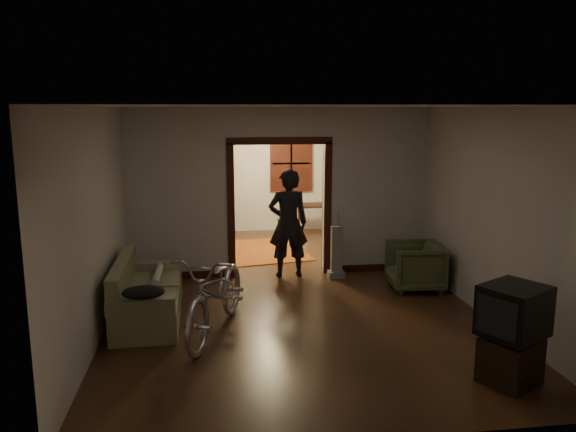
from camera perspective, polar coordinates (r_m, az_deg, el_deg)
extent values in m
cube|color=black|center=(8.94, -0.27, -7.22)|extent=(5.00, 8.50, 0.01)
cube|color=white|center=(8.50, -0.28, 11.03)|extent=(5.00, 8.50, 0.01)
cube|color=beige|center=(12.80, -2.82, 4.67)|extent=(5.00, 0.02, 2.80)
cube|color=beige|center=(8.65, -16.93, 1.24)|extent=(0.02, 8.50, 2.80)
cube|color=beige|center=(9.28, 15.23, 1.96)|extent=(0.02, 8.50, 2.80)
cube|color=beige|center=(9.35, -0.89, 2.40)|extent=(5.00, 0.14, 2.80)
cube|color=black|center=(9.40, -0.88, 0.59)|extent=(1.74, 0.20, 2.32)
cube|color=black|center=(12.83, 0.32, 5.36)|extent=(0.98, 0.06, 1.28)
sphere|color=#FFE0A5|center=(10.99, -2.03, 8.63)|extent=(0.24, 0.24, 0.24)
cube|color=silver|center=(9.48, 5.48, 1.55)|extent=(0.08, 0.01, 0.12)
cube|color=#6C6F4A|center=(7.71, -14.02, -7.30)|extent=(0.83, 1.80, 0.82)
cylinder|color=beige|center=(7.95, -13.12, -5.82)|extent=(0.10, 0.80, 0.10)
ellipsoid|color=black|center=(6.76, -14.49, -7.51)|extent=(0.49, 0.37, 0.14)
imported|color=silver|center=(7.06, -7.24, -7.65)|extent=(1.33, 2.18, 1.08)
imported|color=#47542F|center=(8.97, 12.75, -4.98)|extent=(0.88, 0.86, 0.74)
cube|color=black|center=(6.34, 21.63, -13.48)|extent=(0.69, 0.67, 0.48)
cube|color=black|center=(6.15, 21.98, -8.91)|extent=(0.79, 0.76, 0.52)
cube|color=gray|center=(9.34, 4.94, -3.65)|extent=(0.27, 0.22, 0.88)
imported|color=black|center=(9.30, 0.02, -0.75)|extent=(0.67, 0.45, 1.81)
cube|color=maroon|center=(11.15, -2.65, -3.53)|extent=(1.86, 2.25, 0.02)
cube|color=black|center=(12.34, -8.27, 1.69)|extent=(0.87, 0.54, 1.67)
sphere|color=#1E5972|center=(12.21, -8.41, 6.81)|extent=(0.29, 0.29, 0.29)
cube|color=black|center=(12.47, 2.88, -0.41)|extent=(1.00, 0.66, 0.69)
cube|color=black|center=(11.93, -0.10, -0.54)|extent=(0.40, 0.40, 0.84)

